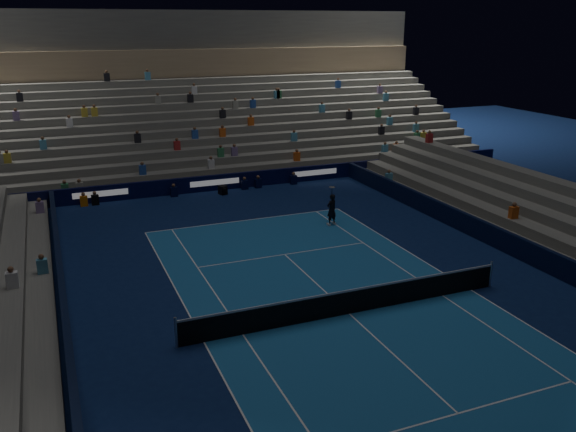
{
  "coord_description": "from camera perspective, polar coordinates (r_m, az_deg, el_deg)",
  "views": [
    {
      "loc": [
        -9.59,
        -17.61,
        10.22
      ],
      "look_at": [
        0.0,
        6.0,
        2.0
      ],
      "focal_mm": 37.46,
      "sensor_mm": 36.0,
      "label": 1
    }
  ],
  "objects": [
    {
      "name": "court_surface",
      "position": [
        22.5,
        5.83,
        -9.22
      ],
      "size": [
        10.97,
        23.77,
        0.01
      ],
      "primitive_type": "cube",
      "color": "#1C5A9A",
      "rests_on": "ground"
    },
    {
      "name": "tennis_player",
      "position": [
        31.68,
        4.15,
        0.61
      ],
      "size": [
        0.7,
        0.56,
        1.69
      ],
      "primitive_type": "imported",
      "rotation": [
        0.0,
        0.0,
        3.43
      ],
      "color": "black",
      "rests_on": "ground"
    },
    {
      "name": "grandstand_main",
      "position": [
        47.01,
        -10.23,
        9.23
      ],
      "size": [
        44.0,
        15.2,
        11.2
      ],
      "color": "#63635E",
      "rests_on": "ground"
    },
    {
      "name": "broadcast_camera",
      "position": [
        37.66,
        -6.21,
        2.48
      ],
      "size": [
        0.54,
        0.92,
        0.55
      ],
      "color": "black",
      "rests_on": "ground"
    },
    {
      "name": "tennis_net",
      "position": [
        22.28,
        5.88,
        -8.08
      ],
      "size": [
        12.9,
        0.1,
        1.1
      ],
      "color": "#B2B2B7",
      "rests_on": "ground"
    },
    {
      "name": "sponsor_barrier_east",
      "position": [
        27.87,
        23.87,
        -4.14
      ],
      "size": [
        0.25,
        37.0,
        1.0
      ],
      "primitive_type": "cube",
      "color": "black",
      "rests_on": "ground"
    },
    {
      "name": "sponsor_barrier_far",
      "position": [
        38.6,
        -7.01,
        3.16
      ],
      "size": [
        44.0,
        0.25,
        1.0
      ],
      "primitive_type": "cube",
      "color": "black",
      "rests_on": "ground"
    },
    {
      "name": "ground",
      "position": [
        22.5,
        5.83,
        -9.23
      ],
      "size": [
        90.0,
        90.0,
        0.0
      ],
      "primitive_type": "plane",
      "color": "#0B1A45",
      "rests_on": "ground"
    },
    {
      "name": "sponsor_barrier_west",
      "position": [
        20.11,
        -20.02,
        -12.21
      ],
      "size": [
        0.25,
        37.0,
        1.0
      ],
      "primitive_type": "cube",
      "color": "black",
      "rests_on": "ground"
    }
  ]
}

